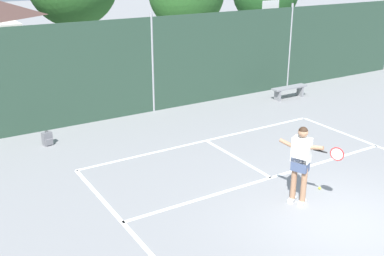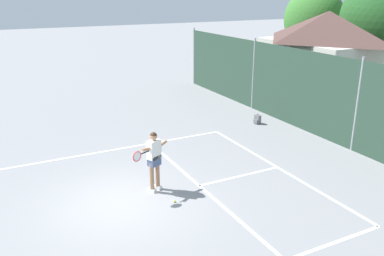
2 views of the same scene
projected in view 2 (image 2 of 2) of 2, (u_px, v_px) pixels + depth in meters
ground_plane at (122, 204)px, 11.40m from camera, size 120.00×120.00×0.00m
court_markings at (143, 199)px, 11.67m from camera, size 8.30×11.10×0.01m
chainlink_fence at (357, 107)px, 14.72m from camera, size 26.09×0.09×3.53m
clubhouse_building at (325, 53)px, 22.33m from camera, size 6.55×5.20×4.69m
tennis_player at (154, 156)px, 11.82m from camera, size 0.70×1.30×1.85m
tennis_ball at (174, 201)px, 11.48m from camera, size 0.07×0.07×0.07m
backpack_grey at (257, 120)px, 18.22m from camera, size 0.31×0.28×0.46m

